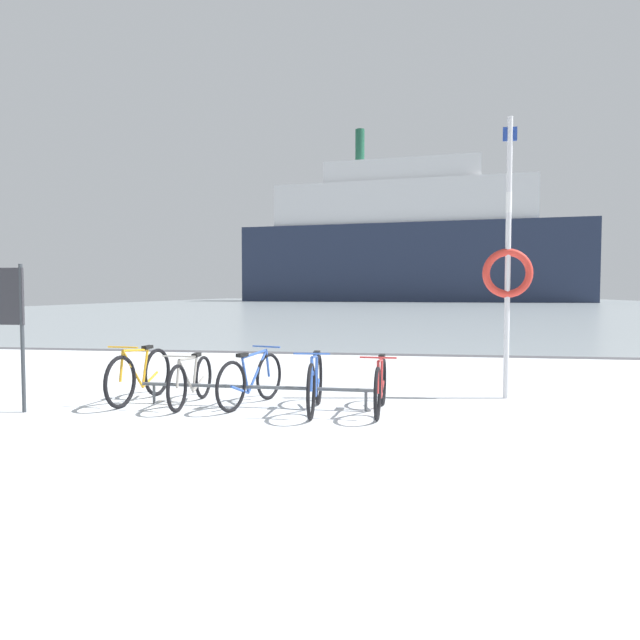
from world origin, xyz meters
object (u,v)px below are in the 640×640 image
Objects in this scene: bicycle_0 at (140,376)px; bicycle_2 at (251,380)px; bicycle_1 at (191,381)px; bicycle_3 at (315,384)px; rescue_post at (508,265)px; bicycle_4 at (381,386)px; info_sign at (5,312)px; ferry_ship at (407,243)px.

bicycle_2 is at bearing -0.69° from bicycle_0.
bicycle_3 is (1.80, -0.18, 0.04)m from bicycle_1.
rescue_post is (2.68, 1.37, 1.61)m from bicycle_3.
info_sign reaches higher than bicycle_4.
bicycle_0 is 3.49m from bicycle_4.
bicycle_3 is at bearing -90.93° from ferry_ship.
info_sign is at bearing -164.11° from bicycle_2.
bicycle_2 is at bearing -91.60° from ferry_ship.
ferry_ship reaches higher than info_sign.
bicycle_1 is 0.83× the size of info_sign.
bicycle_4 is at bearing -5.92° from bicycle_2.
ferry_ship is at bearing 87.24° from bicycle_0.
bicycle_3 is at bearing -5.71° from bicycle_1.
bicycle_3 is at bearing -6.39° from bicycle_0.
bicycle_2 is 4.12m from rescue_post.
bicycle_0 is 82.87m from ferry_ship.
rescue_post reaches higher than info_sign.
bicycle_1 is 2.59m from info_sign.
ferry_ship is (0.48, 82.51, 8.79)m from bicycle_4.
bicycle_0 is 1.01× the size of bicycle_3.
bicycle_2 is 82.83m from ferry_ship.
ferry_ship is at bearing 87.81° from bicycle_1.
info_sign is 0.04× the size of ferry_ship.
bicycle_0 is at bearing 172.13° from bicycle_1.
bicycle_2 is at bearing -163.13° from rescue_post.
ferry_ship is (3.15, 82.42, 8.81)m from bicycle_1.
bicycle_1 is 0.03× the size of ferry_ship.
bicycle_2 is (0.85, 0.09, 0.02)m from bicycle_1.
bicycle_0 is 0.83m from bicycle_1.
info_sign reaches higher than bicycle_1.
bicycle_0 is 1.67m from bicycle_2.
rescue_post is 81.55m from ferry_ship.
info_sign is (-2.26, -0.79, 0.99)m from bicycle_1.
ferry_ship is (-1.33, 81.23, 7.16)m from rescue_post.
info_sign is at bearing -171.94° from bicycle_4.
bicycle_3 reaches higher than bicycle_4.
rescue_post is (5.30, 1.08, 1.61)m from bicycle_0.
bicycle_0 is 2.64m from bicycle_3.
rescue_post reaches higher than bicycle_4.
bicycle_0 is 1.03× the size of bicycle_4.
rescue_post is 0.08× the size of ferry_ship.
bicycle_0 reaches higher than bicycle_2.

